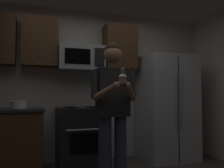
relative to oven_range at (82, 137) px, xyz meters
The scene contains 8 objects.
wall_back 0.94m from the oven_range, 69.02° to the left, with size 4.40×0.10×2.60m, color beige.
oven_range is the anchor object (origin of this frame).
microwave 1.26m from the oven_range, 89.98° to the left, with size 0.74×0.41×0.40m.
refrigerator 1.56m from the oven_range, ahead, with size 0.90×0.75×1.80m.
cabinet_row_upper 1.60m from the oven_range, 163.43° to the left, with size 2.78×0.36×0.76m.
bowl_large_white 1.08m from the oven_range, behind, with size 0.24×0.24×0.11m.
person 1.17m from the oven_range, 80.80° to the right, with size 0.60×0.48×1.76m.
cupcake 1.60m from the oven_range, 83.00° to the right, with size 0.09×0.09×0.17m.
Camera 1 is at (-0.93, -2.49, 1.11)m, focal length 39.53 mm.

